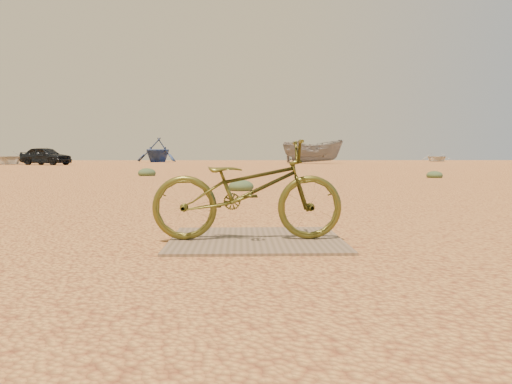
{
  "coord_description": "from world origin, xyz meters",
  "views": [
    {
      "loc": [
        0.01,
        -4.25,
        0.74
      ],
      "look_at": [
        0.14,
        -0.02,
        0.42
      ],
      "focal_mm": 35.0,
      "sensor_mm": 36.0,
      "label": 1
    }
  ],
  "objects_px": {
    "boat_near_left": "(6,158)",
    "car": "(46,156)",
    "bicycle": "(247,190)",
    "boat_mid_right": "(313,152)",
    "boat_far_right": "(436,157)",
    "plywood_board": "(256,240)",
    "boat_far_left": "(158,150)"
  },
  "relations": [
    {
      "from": "bicycle",
      "to": "plywood_board",
      "type": "bearing_deg",
      "value": -65.96
    },
    {
      "from": "car",
      "to": "boat_far_left",
      "type": "xyz_separation_m",
      "value": [
        5.76,
        13.07,
        0.56
      ]
    },
    {
      "from": "bicycle",
      "to": "boat_far_left",
      "type": "xyz_separation_m",
      "value": [
        -8.13,
        44.74,
        0.76
      ]
    },
    {
      "from": "bicycle",
      "to": "boat_mid_right",
      "type": "distance_m",
      "value": 37.57
    },
    {
      "from": "boat_near_left",
      "to": "boat_mid_right",
      "type": "xyz_separation_m",
      "value": [
        23.77,
        2.97,
        0.5
      ]
    },
    {
      "from": "plywood_board",
      "to": "boat_mid_right",
      "type": "distance_m",
      "value": 37.54
    },
    {
      "from": "car",
      "to": "boat_far_left",
      "type": "distance_m",
      "value": 14.29
    },
    {
      "from": "boat_mid_right",
      "to": "boat_far_right",
      "type": "relative_size",
      "value": 1.22
    },
    {
      "from": "bicycle",
      "to": "boat_near_left",
      "type": "relative_size",
      "value": 0.34
    },
    {
      "from": "boat_far_right",
      "to": "boat_near_left",
      "type": "bearing_deg",
      "value": -137.01
    },
    {
      "from": "bicycle",
      "to": "car",
      "type": "relative_size",
      "value": 0.43
    },
    {
      "from": "plywood_board",
      "to": "boat_far_left",
      "type": "bearing_deg",
      "value": 100.4
    },
    {
      "from": "boat_near_left",
      "to": "boat_far_left",
      "type": "height_order",
      "value": "boat_far_left"
    },
    {
      "from": "bicycle",
      "to": "boat_far_left",
      "type": "bearing_deg",
      "value": 9.52
    },
    {
      "from": "plywood_board",
      "to": "bicycle",
      "type": "distance_m",
      "value": 0.44
    },
    {
      "from": "boat_mid_right",
      "to": "boat_near_left",
      "type": "bearing_deg",
      "value": 93.49
    },
    {
      "from": "car",
      "to": "boat_near_left",
      "type": "xyz_separation_m",
      "value": [
        -3.93,
        2.46,
        -0.16
      ]
    },
    {
      "from": "boat_near_left",
      "to": "boat_far_right",
      "type": "height_order",
      "value": "boat_near_left"
    },
    {
      "from": "car",
      "to": "boat_mid_right",
      "type": "xyz_separation_m",
      "value": [
        19.84,
        5.42,
        0.34
      ]
    },
    {
      "from": "bicycle",
      "to": "boat_near_left",
      "type": "xyz_separation_m",
      "value": [
        -17.82,
        34.13,
        0.04
      ]
    },
    {
      "from": "bicycle",
      "to": "boat_near_left",
      "type": "distance_m",
      "value": 38.5
    },
    {
      "from": "boat_mid_right",
      "to": "boat_far_right",
      "type": "xyz_separation_m",
      "value": [
        15.11,
        11.89,
        -0.55
      ]
    },
    {
      "from": "bicycle",
      "to": "car",
      "type": "distance_m",
      "value": 34.58
    },
    {
      "from": "boat_near_left",
      "to": "boat_far_right",
      "type": "xyz_separation_m",
      "value": [
        38.88,
        14.85,
        -0.05
      ]
    },
    {
      "from": "plywood_board",
      "to": "car",
      "type": "bearing_deg",
      "value": 113.81
    },
    {
      "from": "plywood_board",
      "to": "boat_far_left",
      "type": "xyz_separation_m",
      "value": [
        -8.2,
        44.71,
        1.19
      ]
    },
    {
      "from": "boat_near_left",
      "to": "bicycle",
      "type": "bearing_deg",
      "value": -85.77
    },
    {
      "from": "car",
      "to": "bicycle",
      "type": "bearing_deg",
      "value": -134.07
    },
    {
      "from": "boat_far_right",
      "to": "boat_mid_right",
      "type": "bearing_deg",
      "value": -119.72
    },
    {
      "from": "boat_mid_right",
      "to": "boat_far_right",
      "type": "distance_m",
      "value": 19.23
    },
    {
      "from": "boat_near_left",
      "to": "car",
      "type": "bearing_deg",
      "value": -55.36
    },
    {
      "from": "plywood_board",
      "to": "boat_mid_right",
      "type": "bearing_deg",
      "value": 80.98
    }
  ]
}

